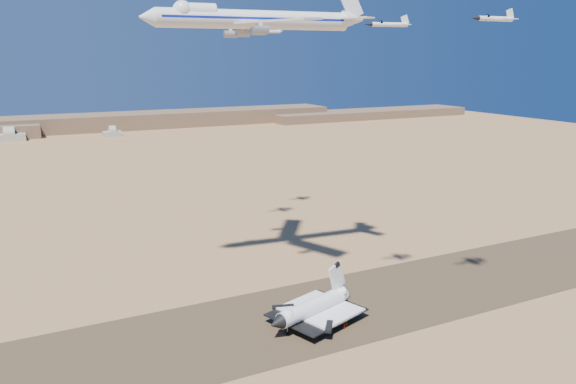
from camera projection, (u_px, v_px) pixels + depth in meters
name	position (u px, v px, depth m)	size (l,w,h in m)	color
ground	(250.00, 328.00, 177.03)	(1200.00, 1200.00, 0.00)	#A27848
runway	(250.00, 328.00, 177.03)	(600.00, 50.00, 0.06)	#4B3C25
ridgeline	(126.00, 123.00, 661.61)	(960.00, 90.00, 18.00)	#7C6144
hangars	(5.00, 138.00, 563.23)	(200.50, 29.50, 30.00)	#B0AC9C
shuttle	(313.00, 309.00, 180.03)	(36.24, 29.16, 17.65)	white
carrier_747	(249.00, 19.00, 192.10)	(81.14, 62.45, 20.17)	white
crew_a	(344.00, 326.00, 176.41)	(0.65, 0.43, 1.78)	red
crew_b	(346.00, 324.00, 177.96)	(0.93, 0.54, 1.92)	red
crew_c	(346.00, 321.00, 179.92)	(1.05, 0.54, 1.78)	red
chase_jet_a	(389.00, 24.00, 168.94)	(14.63, 8.24, 3.67)	white
chase_jet_b	(495.00, 19.00, 162.45)	(15.56, 8.39, 3.87)	white
chase_jet_c	(238.00, 21.00, 239.44)	(15.92, 8.38, 3.97)	white
chase_jet_d	(268.00, 31.00, 266.98)	(15.34, 8.07, 3.82)	white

